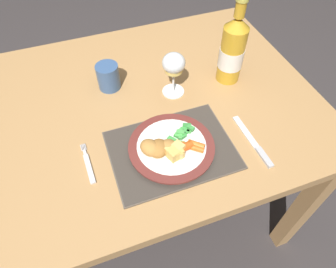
{
  "coord_description": "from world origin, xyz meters",
  "views": [
    {
      "loc": [
        -0.14,
        -0.68,
        1.43
      ],
      "look_at": [
        0.04,
        -0.18,
        0.78
      ],
      "focal_mm": 32.0,
      "sensor_mm": 36.0,
      "label": 1
    }
  ],
  "objects_px": {
    "table_knife": "(255,145)",
    "bottle": "(232,51)",
    "dinner_plate": "(171,147)",
    "drinking_cup": "(108,76)",
    "dining_table": "(139,124)",
    "wine_glass": "(174,65)",
    "fork": "(89,166)"
  },
  "relations": [
    {
      "from": "fork",
      "to": "wine_glass",
      "type": "height_order",
      "value": "wine_glass"
    },
    {
      "from": "fork",
      "to": "wine_glass",
      "type": "bearing_deg",
      "value": 31.72
    },
    {
      "from": "drinking_cup",
      "to": "dinner_plate",
      "type": "bearing_deg",
      "value": -72.46
    },
    {
      "from": "bottle",
      "to": "table_knife",
      "type": "bearing_deg",
      "value": -101.41
    },
    {
      "from": "wine_glass",
      "to": "drinking_cup",
      "type": "distance_m",
      "value": 0.22
    },
    {
      "from": "dining_table",
      "to": "table_knife",
      "type": "bearing_deg",
      "value": -45.5
    },
    {
      "from": "wine_glass",
      "to": "dining_table",
      "type": "bearing_deg",
      "value": -174.58
    },
    {
      "from": "dining_table",
      "to": "wine_glass",
      "type": "relative_size",
      "value": 7.84
    },
    {
      "from": "fork",
      "to": "dinner_plate",
      "type": "bearing_deg",
      "value": -6.97
    },
    {
      "from": "dinner_plate",
      "to": "bottle",
      "type": "height_order",
      "value": "bottle"
    },
    {
      "from": "dining_table",
      "to": "drinking_cup",
      "type": "xyz_separation_m",
      "value": [
        -0.06,
        0.11,
        0.14
      ]
    },
    {
      "from": "table_knife",
      "to": "wine_glass",
      "type": "height_order",
      "value": "wine_glass"
    },
    {
      "from": "dining_table",
      "to": "bottle",
      "type": "distance_m",
      "value": 0.4
    },
    {
      "from": "dinner_plate",
      "to": "drinking_cup",
      "type": "height_order",
      "value": "drinking_cup"
    },
    {
      "from": "table_knife",
      "to": "bottle",
      "type": "bearing_deg",
      "value": 78.59
    },
    {
      "from": "dining_table",
      "to": "bottle",
      "type": "xyz_separation_m",
      "value": [
        0.33,
        0.01,
        0.21
      ]
    },
    {
      "from": "dinner_plate",
      "to": "fork",
      "type": "distance_m",
      "value": 0.23
    },
    {
      "from": "bottle",
      "to": "drinking_cup",
      "type": "height_order",
      "value": "bottle"
    },
    {
      "from": "table_knife",
      "to": "dining_table",
      "type": "bearing_deg",
      "value": 134.5
    },
    {
      "from": "dining_table",
      "to": "bottle",
      "type": "relative_size",
      "value": 4.09
    },
    {
      "from": "wine_glass",
      "to": "drinking_cup",
      "type": "xyz_separation_m",
      "value": [
        -0.19,
        0.1,
        -0.06
      ]
    },
    {
      "from": "bottle",
      "to": "drinking_cup",
      "type": "bearing_deg",
      "value": 166.5
    },
    {
      "from": "table_knife",
      "to": "bottle",
      "type": "relative_size",
      "value": 0.69
    },
    {
      "from": "dinner_plate",
      "to": "fork",
      "type": "relative_size",
      "value": 1.76
    },
    {
      "from": "fork",
      "to": "table_knife",
      "type": "xyz_separation_m",
      "value": [
        0.46,
        -0.09,
        0.0
      ]
    },
    {
      "from": "drinking_cup",
      "to": "table_knife",
      "type": "bearing_deg",
      "value": -49.23
    },
    {
      "from": "wine_glass",
      "to": "fork",
      "type": "bearing_deg",
      "value": -148.28
    },
    {
      "from": "dining_table",
      "to": "fork",
      "type": "relative_size",
      "value": 8.55
    },
    {
      "from": "bottle",
      "to": "drinking_cup",
      "type": "relative_size",
      "value": 3.3
    },
    {
      "from": "table_knife",
      "to": "bottle",
      "type": "height_order",
      "value": "bottle"
    },
    {
      "from": "dinner_plate",
      "to": "wine_glass",
      "type": "distance_m",
      "value": 0.26
    },
    {
      "from": "drinking_cup",
      "to": "fork",
      "type": "bearing_deg",
      "value": -113.5
    }
  ]
}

